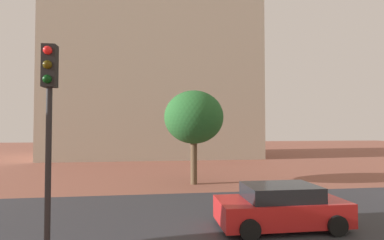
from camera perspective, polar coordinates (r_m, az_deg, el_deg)
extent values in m
plane|color=brown|center=(12.81, 1.19, -16.73)|extent=(120.00, 120.00, 0.00)
cube|color=#2D2D33|center=(11.36, 2.41, -18.68)|extent=(120.00, 7.49, 0.00)
cube|color=#B2A893|center=(35.57, -7.36, 7.38)|extent=(23.54, 11.88, 17.92)
cube|color=#2D3842|center=(38.51, -7.29, 22.47)|extent=(21.66, 10.93, 2.40)
cube|color=#B2A893|center=(37.63, -3.01, 18.83)|extent=(4.30, 4.30, 33.09)
cylinder|color=#B2A893|center=(33.12, -25.74, 10.85)|extent=(2.80, 2.80, 20.90)
cylinder|color=#B2A893|center=(33.08, 11.05, 10.17)|extent=(2.80, 2.80, 20.27)
cube|color=red|center=(10.35, 17.46, -17.08)|extent=(4.22, 1.86, 0.77)
cube|color=black|center=(10.20, 17.43, -13.69)|extent=(2.36, 1.64, 0.48)
cylinder|color=black|center=(9.10, 11.60, -20.89)|extent=(0.64, 0.22, 0.64)
cylinder|color=black|center=(10.80, 8.22, -17.81)|extent=(0.64, 0.22, 0.64)
cylinder|color=black|center=(10.30, 27.21, -18.43)|extent=(0.64, 0.22, 0.64)
cylinder|color=black|center=(11.82, 21.87, -16.28)|extent=(0.64, 0.22, 0.64)
cylinder|color=black|center=(6.75, -27.09, -11.96)|extent=(0.12, 0.12, 4.18)
cube|color=black|center=(6.77, -26.78, 9.70)|extent=(0.28, 0.24, 0.90)
sphere|color=red|center=(6.72, -27.12, 12.42)|extent=(0.18, 0.18, 0.18)
sphere|color=#3C3306|center=(6.65, -27.16, 9.91)|extent=(0.18, 0.18, 0.18)
sphere|color=#06330C|center=(6.60, -27.19, 7.36)|extent=(0.18, 0.18, 0.18)
cylinder|color=brown|center=(17.06, 0.38, -8.55)|extent=(0.39, 0.39, 2.58)
ellipsoid|color=#235B28|center=(16.96, 0.37, 0.59)|extent=(3.56, 3.56, 3.20)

